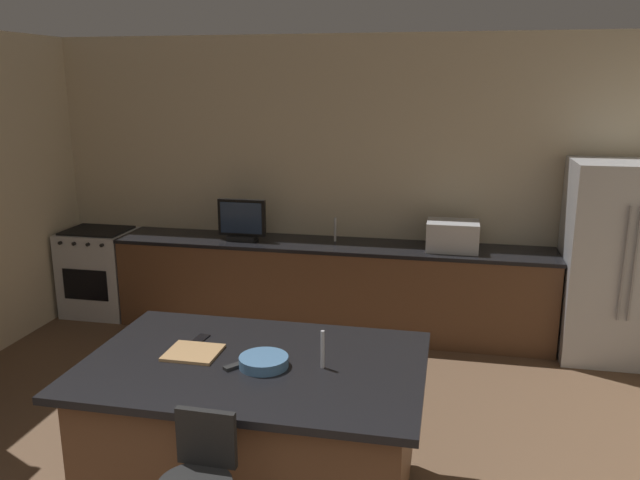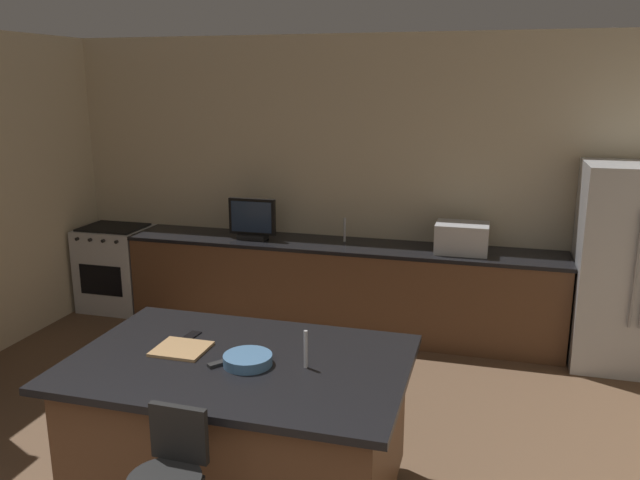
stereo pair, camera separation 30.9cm
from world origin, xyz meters
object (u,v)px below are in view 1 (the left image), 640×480
object	(u,v)px
kitchen_island	(256,431)
range_oven	(100,272)
refrigerator	(616,262)
cell_phone	(200,339)
tv_remote	(238,365)
fruit_bowl	(264,362)
cutting_board	(193,352)
tv_monitor	(242,222)
microwave	(452,236)

from	to	relation	value
kitchen_island	range_oven	bearing A→B (deg)	133.57
refrigerator	cell_phone	xyz separation A→B (m)	(-2.95, -2.44, 0.01)
refrigerator	cell_phone	distance (m)	3.83
range_oven	tv_remote	world-z (taller)	range_oven
fruit_bowl	cutting_board	distance (m)	0.46
tv_monitor	fruit_bowl	distance (m)	2.94
kitchen_island	fruit_bowl	xyz separation A→B (m)	(0.08, -0.05, 0.47)
range_oven	fruit_bowl	bearing A→B (deg)	-46.17
kitchen_island	microwave	world-z (taller)	microwave
range_oven	cutting_board	world-z (taller)	range_oven
cell_phone	tv_remote	bearing A→B (deg)	-36.04
cell_phone	tv_remote	distance (m)	0.48
kitchen_island	cell_phone	world-z (taller)	cell_phone
microwave	kitchen_island	bearing A→B (deg)	-111.72
tv_monitor	refrigerator	bearing A→B (deg)	-0.32
microwave	range_oven	bearing A→B (deg)	-179.98
fruit_bowl	kitchen_island	bearing A→B (deg)	144.43
refrigerator	range_oven	bearing A→B (deg)	179.22
refrigerator	tv_remote	world-z (taller)	refrigerator
refrigerator	cutting_board	distance (m)	3.93
range_oven	cell_phone	world-z (taller)	range_oven
tv_monitor	tv_remote	world-z (taller)	tv_monitor
kitchen_island	tv_monitor	distance (m)	2.93
tv_remote	kitchen_island	bearing A→B (deg)	91.19
microwave	tv_remote	xyz separation A→B (m)	(-1.16, -2.83, -0.13)
range_oven	tv_remote	distance (m)	3.82
range_oven	cutting_board	distance (m)	3.54
kitchen_island	tv_remote	distance (m)	0.47
refrigerator	cutting_board	xyz separation A→B (m)	(-2.91, -2.64, 0.02)
range_oven	cell_phone	xyz separation A→B (m)	(2.18, -2.51, 0.45)
range_oven	kitchen_island	bearing A→B (deg)	-46.43
tv_remote	range_oven	bearing A→B (deg)	170.50
fruit_bowl	tv_monitor	bearing A→B (deg)	110.85
tv_monitor	cell_phone	xyz separation A→B (m)	(0.55, -2.46, -0.19)
cell_phone	microwave	bearing A→B (deg)	64.72
kitchen_island	cutting_board	size ratio (longest dim) A/B	6.36
refrigerator	tv_monitor	xyz separation A→B (m)	(-3.50, 0.02, 0.20)
range_oven	tv_monitor	bearing A→B (deg)	-1.78
kitchen_island	tv_remote	xyz separation A→B (m)	(-0.07, -0.09, 0.45)
range_oven	tv_remote	size ratio (longest dim) A/B	5.45
microwave	cell_phone	size ratio (longest dim) A/B	3.20
cutting_board	tv_remote	bearing A→B (deg)	-19.62
kitchen_island	tv_monitor	bearing A→B (deg)	109.81
refrigerator	tv_monitor	world-z (taller)	refrigerator
tv_monitor	fruit_bowl	world-z (taller)	tv_monitor
microwave	tv_remote	distance (m)	3.06
range_oven	cell_phone	bearing A→B (deg)	-48.95
microwave	cell_phone	xyz separation A→B (m)	(-1.51, -2.51, -0.14)
tv_remote	fruit_bowl	bearing A→B (deg)	51.49
refrigerator	cell_phone	bearing A→B (deg)	-140.49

